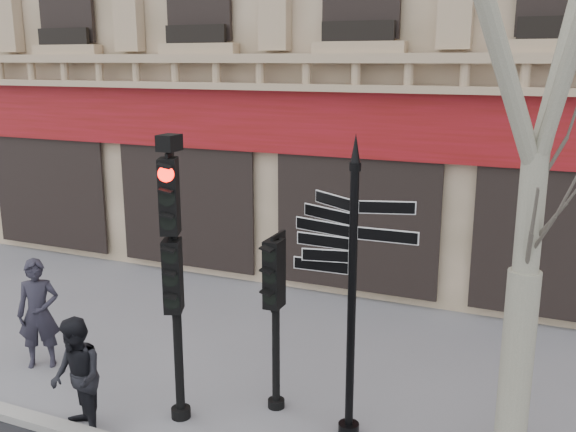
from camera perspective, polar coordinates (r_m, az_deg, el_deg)
name	(u,v)px	position (r m, az deg, el deg)	size (l,w,h in m)	color
ground	(247,414)	(9.40, -3.67, -17.14)	(80.00, 80.00, 0.00)	slate
fingerpost	(353,240)	(7.90, 5.83, -2.11)	(1.88, 1.88, 3.98)	black
traffic_signal_main	(174,246)	(8.44, -10.13, -2.63)	(0.52, 0.46, 3.92)	black
traffic_signal_secondary	(276,292)	(8.80, -1.10, -6.79)	(0.42, 0.30, 2.49)	black
pedestrian_a	(39,313)	(11.05, -21.29, -8.07)	(0.65, 0.43, 1.79)	#23212D
pedestrian_b	(77,378)	(9.01, -18.28, -13.49)	(0.78, 0.61, 1.61)	black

